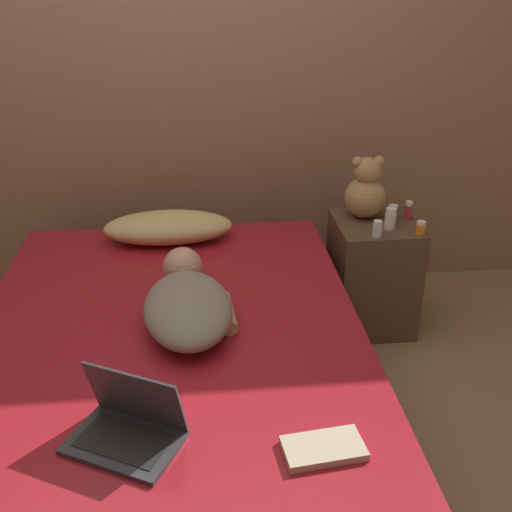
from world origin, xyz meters
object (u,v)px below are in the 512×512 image
pillow (168,227)px  person_lying (188,302)px  teddy_bear (366,191)px  laptop (128,425)px  bottle_red (408,210)px  bottle_orange (421,228)px  book (324,448)px  bottle_clear (377,229)px  bottle_white (390,219)px  bottle_blue (393,212)px

pillow → person_lying: person_lying is taller
pillow → teddy_bear: size_ratio=1.98×
laptop → teddy_bear: bearing=80.3°
laptop → bottle_red: bearing=74.1°
bottle_orange → book: bottle_orange is taller
teddy_bear → bottle_clear: bearing=-90.5°
bottle_clear → teddy_bear: bearing=89.5°
teddy_bear → bottle_white: 0.20m
bottle_red → bottle_white: size_ratio=0.90×
bottle_orange → bottle_red: bearing=90.2°
person_lying → bottle_red: (1.10, 0.71, 0.05)m
bottle_white → book: 1.47m
bottle_red → bottle_blue: bottle_red is taller
bottle_clear → person_lying: bearing=-149.8°
laptop → bottle_clear: (1.06, 1.15, 0.07)m
bottle_red → bottle_clear: 0.29m
bottle_white → bottle_red: bearing=40.7°
bottle_white → person_lying: bearing=-148.4°
bottle_white → teddy_bear: bearing=117.9°
bottle_red → bottle_blue: 0.08m
pillow → book: bearing=-72.1°
book → bottle_white: bearing=66.0°
bottle_blue → book: (-0.65, -1.46, -0.10)m
laptop → bottle_clear: size_ratio=4.75×
bottle_orange → bottle_blue: size_ratio=0.87×
laptop → book: laptop is taller
bottle_blue → bottle_clear: bearing=-124.2°
laptop → person_lying: bearing=102.3°
pillow → person_lying: 0.74m
person_lying → bottle_red: bearing=29.1°
pillow → person_lying: size_ratio=0.90×
pillow → bottle_clear: bottle_clear is taller
bottle_red → bottle_blue: size_ratio=1.30×
pillow → bottle_red: 1.20m
laptop → bottle_blue: laptop is taller
laptop → bottle_white: (1.15, 1.23, 0.08)m
person_lying → bottle_blue: size_ratio=9.59×
person_lying → bottle_clear: person_lying is taller
person_lying → bottle_red: size_ratio=7.38×
person_lying → bottle_blue: 1.25m
bottle_blue → book: bottle_blue is taller
pillow → bottle_orange: bearing=-10.1°
bottle_clear → bottle_orange: bearing=2.4°
person_lying → bottle_blue: (1.02, 0.72, 0.04)m
pillow → bottle_blue: (1.12, -0.02, 0.04)m
teddy_bear → bottle_clear: size_ratio=4.00×
pillow → laptop: (-0.08, -1.37, -0.02)m
book → pillow: bearing=107.9°
person_lying → laptop: 0.65m
laptop → pillow: bearing=114.5°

